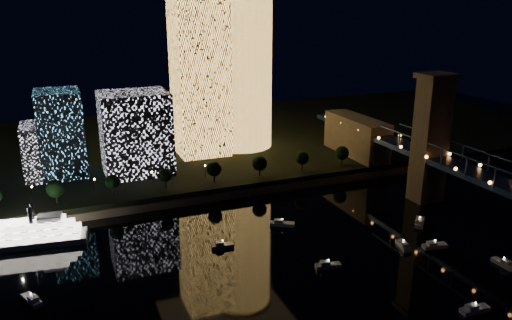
{
  "coord_description": "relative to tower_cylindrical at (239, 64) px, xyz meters",
  "views": [
    {
      "loc": [
        -66.03,
        -95.63,
        74.41
      ],
      "look_at": [
        -5.02,
        55.0,
        23.33
      ],
      "focal_mm": 35.0,
      "sensor_mm": 36.0,
      "label": 1
    }
  ],
  "objects": [
    {
      "name": "motorboats",
      "position": [
        -17.73,
        -125.52,
        -45.45
      ],
      "size": [
        133.55,
        81.48,
        2.78
      ],
      "color": "silver",
      "rests_on": "ground"
    },
    {
      "name": "ground",
      "position": [
        -18.96,
        -136.11,
        -46.27
      ],
      "size": [
        520.0,
        520.0,
        0.0
      ],
      "primitive_type": "plane",
      "color": "black",
      "rests_on": "ground"
    },
    {
      "name": "tower_cylindrical",
      "position": [
        0.0,
        0.0,
        0.0
      ],
      "size": [
        34.0,
        34.0,
        82.28
      ],
      "color": "#FFB651",
      "rests_on": "far_bank"
    },
    {
      "name": "seawall",
      "position": [
        -18.96,
        -54.11,
        -44.77
      ],
      "size": [
        420.0,
        6.0,
        3.0
      ],
      "primitive_type": "cube",
      "color": "#6B5E4C",
      "rests_on": "ground"
    },
    {
      "name": "street_lamps",
      "position": [
        -52.96,
        -42.11,
        -37.24
      ],
      "size": [
        132.7,
        0.7,
        5.65
      ],
      "color": "black",
      "rests_on": "far_bank"
    },
    {
      "name": "tower_rectangular",
      "position": [
        -21.6,
        -5.23,
        -3.75
      ],
      "size": [
        23.58,
        23.58,
        75.04
      ],
      "primitive_type": "cube",
      "color": "#FFB651",
      "rests_on": "far_bank"
    },
    {
      "name": "midrise_blocks",
      "position": [
        -86.43,
        -16.0,
        -25.45
      ],
      "size": [
        104.11,
        38.65,
        35.57
      ],
      "color": "white",
      "rests_on": "far_bank"
    },
    {
      "name": "riverboat",
      "position": [
        -103.84,
        -68.44,
        -42.73
      ],
      "size": [
        46.59,
        15.11,
        13.8
      ],
      "color": "silver",
      "rests_on": "ground"
    },
    {
      "name": "esplanade_trees",
      "position": [
        -43.1,
        -48.11,
        -35.8
      ],
      "size": [
        165.73,
        6.5,
        8.75
      ],
      "color": "black",
      "rests_on": "far_bank"
    },
    {
      "name": "far_bank",
      "position": [
        -18.96,
        23.89,
        -43.77
      ],
      "size": [
        420.0,
        160.0,
        5.0
      ],
      "primitive_type": "cube",
      "color": "black",
      "rests_on": "ground"
    }
  ]
}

